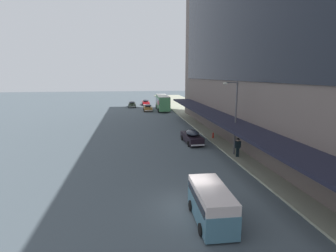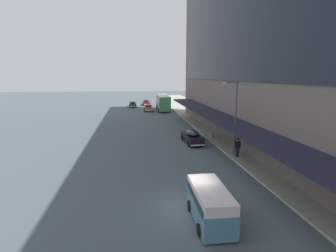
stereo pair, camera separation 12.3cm
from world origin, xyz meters
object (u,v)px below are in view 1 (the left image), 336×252
sedan_trailing_near (146,102)px  fire_hydrant (213,135)px  vw_van (211,202)px  sedan_second_near (148,108)px  transit_bus_kerbside_front (163,102)px  sedan_second_mid (132,104)px  sedan_trailing_mid (192,137)px  street_lamp (234,113)px  pedestrian_at_kerb (238,147)px

sedan_trailing_near → fire_hydrant: (6.06, -39.93, -0.25)m
vw_van → fire_hydrant: bearing=71.6°
sedan_second_near → vw_van: size_ratio=0.96×
sedan_second_near → sedan_trailing_near: 12.23m
sedan_second_near → sedan_trailing_near: bearing=88.7°
transit_bus_kerbside_front → sedan_second_mid: transit_bus_kerbside_front is taller
sedan_second_mid → fire_hydrant: bearing=-74.6°
transit_bus_kerbside_front → sedan_trailing_mid: transit_bus_kerbside_front is taller
sedan_trailing_near → street_lamp: 47.48m
vw_van → street_lamp: 12.99m
transit_bus_kerbside_front → sedan_second_mid: 10.16m
sedan_second_near → sedan_trailing_mid: (3.20, -29.29, 0.03)m
sedan_trailing_mid → vw_van: size_ratio=1.10×
sedan_second_mid → street_lamp: bearing=-77.4°
pedestrian_at_kerb → street_lamp: street_lamp is taller
vw_van → street_lamp: bearing=62.6°
vw_van → sedan_second_mid: bearing=94.0°
street_lamp → fire_hydrant: (0.27, 7.06, -3.85)m
sedan_trailing_near → vw_van: vw_van is taller
sedan_second_near → fire_hydrant: 28.43m
transit_bus_kerbside_front → pedestrian_at_kerb: size_ratio=5.29×
transit_bus_kerbside_front → sedan_trailing_mid: (-0.23, -29.85, -1.18)m
sedan_trailing_near → pedestrian_at_kerb: 48.17m
vw_van → pedestrian_at_kerb: pedestrian_at_kerb is taller
sedan_second_near → fire_hydrant: bearing=-77.1°
sedan_trailing_mid → fire_hydrant: (3.14, 1.58, -0.30)m
transit_bus_kerbside_front → sedan_trailing_near: size_ratio=1.99×
sedan_trailing_mid → fire_hydrant: size_ratio=7.20×
sedan_trailing_mid → pedestrian_at_kerb: 7.00m
vw_van → pedestrian_at_kerb: bearing=60.0°
sedan_trailing_near → street_lamp: (5.79, -46.99, 3.60)m
sedan_second_near → street_lamp: size_ratio=0.61×
vw_van → transit_bus_kerbside_front: bearing=86.1°
transit_bus_kerbside_front → fire_hydrant: bearing=-84.1°
sedan_second_mid → sedan_trailing_near: bearing=48.9°
sedan_trailing_mid → street_lamp: (2.87, -5.48, 3.55)m
sedan_second_mid → fire_hydrant: 36.97m
pedestrian_at_kerb → transit_bus_kerbside_front: bearing=94.5°
fire_hydrant → sedan_trailing_near: bearing=98.6°
sedan_second_near → sedan_trailing_mid: sedan_trailing_mid is taller
street_lamp → fire_hydrant: 8.05m
sedan_second_mid → sedan_trailing_mid: size_ratio=1.00×
transit_bus_kerbside_front → sedan_trailing_near: 12.14m
sedan_second_mid → vw_van: 54.00m
sedan_second_near → sedan_second_mid: bearing=113.6°
vw_van → sedan_trailing_near: bearing=90.0°
transit_bus_kerbside_front → sedan_second_mid: bearing=133.1°
sedan_second_near → sedan_trailing_mid: 29.46m
sedan_trailing_near → pedestrian_at_kerb: bearing=-82.9°
sedan_second_mid → sedan_trailing_near: 5.69m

